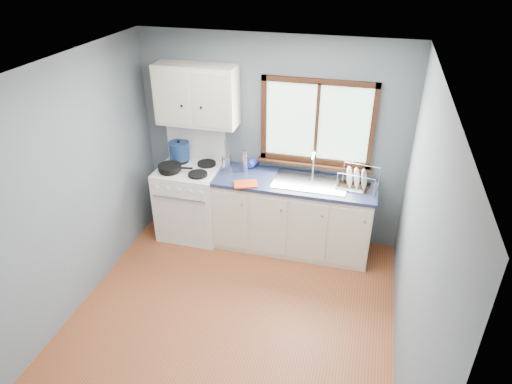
% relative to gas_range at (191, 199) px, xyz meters
% --- Properties ---
extents(floor, '(3.20, 3.60, 0.02)m').
position_rel_gas_range_xyz_m(floor, '(0.95, -1.47, -0.50)').
color(floor, brown).
rests_on(floor, ground).
extents(ceiling, '(3.20, 3.60, 0.02)m').
position_rel_gas_range_xyz_m(ceiling, '(0.95, -1.47, 2.02)').
color(ceiling, white).
rests_on(ceiling, wall_back).
extents(wall_back, '(3.20, 0.02, 2.50)m').
position_rel_gas_range_xyz_m(wall_back, '(0.95, 0.34, 0.76)').
color(wall_back, slate).
rests_on(wall_back, ground).
extents(wall_left, '(0.02, 3.60, 2.50)m').
position_rel_gas_range_xyz_m(wall_left, '(-0.66, -1.47, 0.76)').
color(wall_left, slate).
rests_on(wall_left, ground).
extents(wall_right, '(0.02, 3.60, 2.50)m').
position_rel_gas_range_xyz_m(wall_right, '(2.56, -1.47, 0.76)').
color(wall_right, slate).
rests_on(wall_right, ground).
extents(gas_range, '(0.76, 0.69, 1.36)m').
position_rel_gas_range_xyz_m(gas_range, '(0.00, 0.00, 0.00)').
color(gas_range, white).
rests_on(gas_range, floor).
extents(base_cabinets, '(1.85, 0.60, 0.88)m').
position_rel_gas_range_xyz_m(base_cabinets, '(1.31, 0.02, -0.08)').
color(base_cabinets, beige).
rests_on(base_cabinets, floor).
extents(countertop, '(1.89, 0.64, 0.04)m').
position_rel_gas_range_xyz_m(countertop, '(1.31, 0.02, 0.41)').
color(countertop, '#1C2445').
rests_on(countertop, base_cabinets).
extents(sink, '(0.84, 0.46, 0.44)m').
position_rel_gas_range_xyz_m(sink, '(1.49, 0.02, 0.37)').
color(sink, silver).
rests_on(sink, countertop).
extents(window, '(1.36, 0.10, 1.03)m').
position_rel_gas_range_xyz_m(window, '(1.48, 0.30, 0.98)').
color(window, '#9EC6A8').
rests_on(window, wall_back).
extents(upper_cabinets, '(0.95, 0.35, 0.70)m').
position_rel_gas_range_xyz_m(upper_cabinets, '(0.10, 0.15, 1.31)').
color(upper_cabinets, beige).
rests_on(upper_cabinets, wall_back).
extents(skillet, '(0.44, 0.31, 0.06)m').
position_rel_gas_range_xyz_m(skillet, '(-0.18, -0.15, 0.49)').
color(skillet, black).
rests_on(skillet, gas_range).
extents(stockpot, '(0.29, 0.29, 0.25)m').
position_rel_gas_range_xyz_m(stockpot, '(-0.18, 0.16, 0.58)').
color(stockpot, navy).
rests_on(stockpot, gas_range).
extents(utensil_crock, '(0.14, 0.14, 0.38)m').
position_rel_gas_range_xyz_m(utensil_crock, '(0.44, 0.14, 0.51)').
color(utensil_crock, silver).
rests_on(utensil_crock, countertop).
extents(thermos, '(0.07, 0.07, 0.27)m').
position_rel_gas_range_xyz_m(thermos, '(0.68, 0.11, 0.56)').
color(thermos, silver).
rests_on(thermos, countertop).
extents(soap_bottle, '(0.13, 0.13, 0.28)m').
position_rel_gas_range_xyz_m(soap_bottle, '(0.71, 0.18, 0.56)').
color(soap_bottle, '#2A43B6').
rests_on(soap_bottle, countertop).
extents(dish_towel, '(0.31, 0.27, 0.02)m').
position_rel_gas_range_xyz_m(dish_towel, '(0.78, -0.22, 0.44)').
color(dish_towel, '#CA3F15').
rests_on(dish_towel, countertop).
extents(dish_rack, '(0.47, 0.39, 0.22)m').
position_rel_gas_range_xyz_m(dish_rack, '(2.01, 0.06, 0.49)').
color(dish_rack, silver).
rests_on(dish_rack, countertop).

